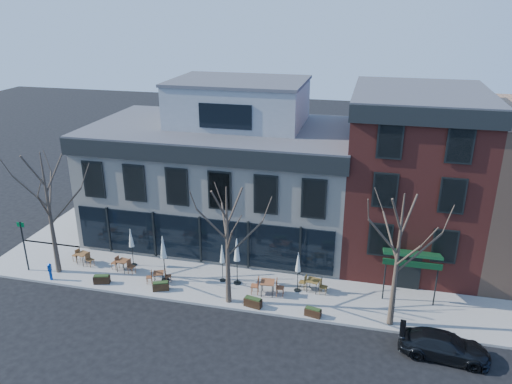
% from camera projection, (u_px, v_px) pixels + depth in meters
% --- Properties ---
extents(ground, '(120.00, 120.00, 0.00)m').
position_uv_depth(ground, '(202.00, 265.00, 32.93)').
color(ground, black).
rests_on(ground, ground).
extents(sidewalk_front, '(33.50, 4.70, 0.15)m').
position_uv_depth(sidewalk_front, '(241.00, 287.00, 30.24)').
color(sidewalk_front, gray).
rests_on(sidewalk_front, ground).
extents(sidewalk_side, '(4.50, 12.00, 0.15)m').
position_uv_depth(sidewalk_side, '(96.00, 212.00, 40.80)').
color(sidewalk_side, gray).
rests_on(sidewalk_side, ground).
extents(corner_building, '(18.39, 10.39, 11.10)m').
position_uv_depth(corner_building, '(224.00, 173.00, 35.80)').
color(corner_building, beige).
rests_on(corner_building, ground).
extents(red_brick_building, '(8.20, 11.78, 11.18)m').
position_uv_depth(red_brick_building, '(412.00, 175.00, 32.57)').
color(red_brick_building, maroon).
rests_on(red_brick_building, ground).
extents(tree_corner, '(3.93, 3.98, 7.92)m').
position_uv_depth(tree_corner, '(50.00, 213.00, 30.35)').
color(tree_corner, '#382B21').
rests_on(tree_corner, sidewalk_front).
extents(tree_mid, '(3.50, 3.55, 7.04)m').
position_uv_depth(tree_mid, '(228.00, 245.00, 27.36)').
color(tree_mid, '#382B21').
rests_on(tree_mid, sidewalk_front).
extents(tree_right, '(3.72, 3.77, 7.48)m').
position_uv_depth(tree_right, '(397.00, 260.00, 25.31)').
color(tree_right, '#382B21').
rests_on(tree_right, sidewalk_front).
extents(sign_pole, '(0.50, 0.10, 3.40)m').
position_uv_depth(sign_pole, '(24.00, 243.00, 31.31)').
color(sign_pole, black).
rests_on(sign_pole, sidewalk_front).
extents(parked_sedan, '(4.44, 2.11, 1.25)m').
position_uv_depth(parked_sedan, '(444.00, 346.00, 24.27)').
color(parked_sedan, black).
rests_on(parked_sedan, ground).
extents(call_box, '(0.23, 0.23, 1.16)m').
position_uv_depth(call_box, '(50.00, 271.00, 30.68)').
color(call_box, '#0B3894').
rests_on(call_box, sidewalk_front).
extents(cafe_set_0, '(1.80, 0.93, 0.92)m').
position_uv_depth(cafe_set_0, '(83.00, 257.00, 32.60)').
color(cafe_set_0, brown).
rests_on(cafe_set_0, sidewalk_front).
extents(cafe_set_1, '(1.79, 0.82, 0.92)m').
position_uv_depth(cafe_set_1, '(123.00, 264.00, 31.72)').
color(cafe_set_1, brown).
rests_on(cafe_set_1, sidewalk_front).
extents(cafe_set_2, '(1.59, 0.91, 0.82)m').
position_uv_depth(cafe_set_2, '(159.00, 276.00, 30.46)').
color(cafe_set_2, brown).
rests_on(cafe_set_2, sidewalk_front).
extents(cafe_set_4, '(2.03, 0.87, 1.05)m').
position_uv_depth(cafe_set_4, '(267.00, 286.00, 29.16)').
color(cafe_set_4, brown).
rests_on(cafe_set_4, sidewalk_front).
extents(cafe_set_5, '(1.80, 0.82, 0.92)m').
position_uv_depth(cafe_set_5, '(313.00, 284.00, 29.51)').
color(cafe_set_5, brown).
rests_on(cafe_set_5, sidewalk_front).
extents(umbrella_0, '(0.42, 0.42, 2.61)m').
position_uv_depth(umbrella_0, '(131.00, 240.00, 31.91)').
color(umbrella_0, black).
rests_on(umbrella_0, sidewalk_front).
extents(umbrella_1, '(0.48, 0.48, 3.02)m').
position_uv_depth(umbrella_1, '(163.00, 249.00, 30.07)').
color(umbrella_1, black).
rests_on(umbrella_1, sidewalk_front).
extents(umbrella_2, '(0.39, 0.39, 2.45)m').
position_uv_depth(umbrella_2, '(222.00, 256.00, 30.16)').
color(umbrella_2, black).
rests_on(umbrella_2, sidewalk_front).
extents(umbrella_3, '(0.49, 0.49, 3.04)m').
position_uv_depth(umbrella_3, '(237.00, 252.00, 29.72)').
color(umbrella_3, black).
rests_on(umbrella_3, sidewalk_front).
extents(umbrella_4, '(0.41, 0.41, 2.55)m').
position_uv_depth(umbrella_4, '(298.00, 264.00, 29.07)').
color(umbrella_4, black).
rests_on(umbrella_4, sidewalk_front).
extents(planter_0, '(1.04, 0.64, 0.54)m').
position_uv_depth(planter_0, '(102.00, 279.00, 30.42)').
color(planter_0, black).
rests_on(planter_0, sidewalk_front).
extents(planter_1, '(1.04, 0.72, 0.54)m').
position_uv_depth(planter_1, '(161.00, 286.00, 29.70)').
color(planter_1, '#311F10').
rests_on(planter_1, sidewalk_front).
extents(planter_2, '(1.07, 0.60, 0.56)m').
position_uv_depth(planter_2, '(253.00, 302.00, 28.10)').
color(planter_2, black).
rests_on(planter_2, sidewalk_front).
extents(planter_3, '(0.95, 0.53, 0.50)m').
position_uv_depth(planter_3, '(313.00, 312.00, 27.25)').
color(planter_3, '#311D10').
rests_on(planter_3, sidewalk_front).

